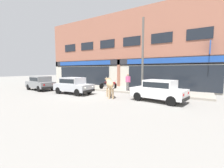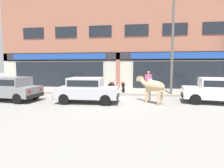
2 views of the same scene
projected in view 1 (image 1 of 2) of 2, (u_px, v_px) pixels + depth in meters
name	position (u px, v px, depth m)	size (l,w,h in m)	color
ground_plane	(87.00, 94.00, 13.23)	(90.00, 90.00, 0.00)	gray
sidewalk	(111.00, 89.00, 16.52)	(19.00, 3.43, 0.16)	gray
shop_building	(120.00, 53.00, 17.79)	(23.00, 1.40, 8.82)	#9E604C
cow	(110.00, 85.00, 11.50)	(1.65, 1.70, 1.61)	tan
car_0	(73.00, 85.00, 13.32)	(3.64, 1.68, 1.46)	black
car_1	(40.00, 82.00, 15.75)	(3.73, 1.96, 1.46)	black
car_2	(159.00, 90.00, 10.06)	(3.78, 2.14, 1.46)	black
motorcycle_0	(106.00, 85.00, 16.09)	(0.57, 1.81, 0.88)	black
motorcycle_1	(113.00, 85.00, 15.64)	(0.54, 1.80, 0.88)	black
pedestrian	(128.00, 80.00, 14.20)	(0.50, 0.32, 1.60)	#2D2D33
utility_pole	(143.00, 56.00, 12.83)	(0.18, 0.18, 6.38)	#595651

